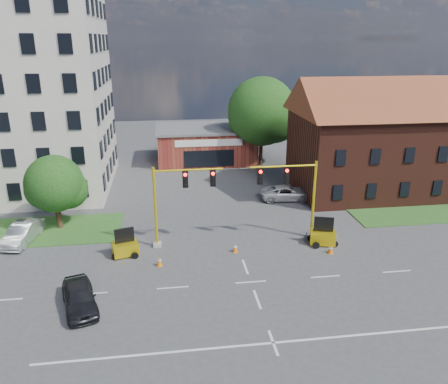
# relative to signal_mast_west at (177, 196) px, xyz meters

# --- Properties ---
(ground) EXTENTS (120.00, 120.00, 0.00)m
(ground) POSITION_rel_signal_mast_west_xyz_m (4.36, -6.00, -3.92)
(ground) COLOR #444447
(ground) RESTS_ON ground
(grass_verge_ne) EXTENTS (14.00, 4.00, 0.08)m
(grass_verge_ne) POSITION_rel_signal_mast_west_xyz_m (22.36, 3.00, -3.88)
(grass_verge_ne) COLOR #2C5620
(grass_verge_ne) RESTS_ON ground
(lane_markings) EXTENTS (60.00, 36.00, 0.01)m
(lane_markings) POSITION_rel_signal_mast_west_xyz_m (4.36, -9.00, -3.91)
(lane_markings) COLOR silver
(lane_markings) RESTS_ON ground
(office_block) EXTENTS (18.40, 15.40, 20.60)m
(office_block) POSITION_rel_signal_mast_west_xyz_m (-15.64, 15.91, 6.39)
(office_block) COLOR silver
(office_block) RESTS_ON ground
(brick_shop) EXTENTS (12.40, 8.40, 4.30)m
(brick_shop) POSITION_rel_signal_mast_west_xyz_m (4.36, 23.99, -1.76)
(brick_shop) COLOR maroon
(brick_shop) RESTS_ON ground
(townhouse_row) EXTENTS (21.00, 11.00, 11.50)m
(townhouse_row) POSITION_rel_signal_mast_west_xyz_m (22.36, 10.00, 2.01)
(townhouse_row) COLOR #4E2217
(townhouse_row) RESTS_ON ground
(tree_large) EXTENTS (8.60, 8.19, 10.68)m
(tree_large) POSITION_rel_signal_mast_west_xyz_m (11.27, 21.08, 2.39)
(tree_large) COLOR #392514
(tree_large) RESTS_ON ground
(tree_nw_front) EXTENTS (4.84, 4.61, 6.16)m
(tree_nw_front) POSITION_rel_signal_mast_west_xyz_m (-9.41, 4.58, -0.23)
(tree_nw_front) COLOR #392514
(tree_nw_front) RESTS_ON ground
(signal_mast_west) EXTENTS (5.30, 0.60, 6.20)m
(signal_mast_west) POSITION_rel_signal_mast_west_xyz_m (0.00, 0.00, 0.00)
(signal_mast_west) COLOR gray
(signal_mast_west) RESTS_ON ground
(signal_mast_east) EXTENTS (5.30, 0.60, 6.20)m
(signal_mast_east) POSITION_rel_signal_mast_west_xyz_m (8.71, 0.00, 0.00)
(signal_mast_east) COLOR gray
(signal_mast_east) RESTS_ON ground
(trailer_west) EXTENTS (2.04, 1.63, 2.03)m
(trailer_west) POSITION_rel_signal_mast_west_xyz_m (-3.89, -1.16, -3.29)
(trailer_west) COLOR yellow
(trailer_west) RESTS_ON ground
(trailer_east) EXTENTS (2.13, 1.71, 2.11)m
(trailer_east) POSITION_rel_signal_mast_west_xyz_m (10.81, -1.32, -3.26)
(trailer_east) COLOR yellow
(trailer_east) RESTS_ON ground
(cone_a) EXTENTS (0.40, 0.40, 0.70)m
(cone_a) POSITION_rel_signal_mast_west_xyz_m (-1.47, -3.05, -3.58)
(cone_a) COLOR orange
(cone_a) RESTS_ON ground
(cone_b) EXTENTS (0.40, 0.40, 0.70)m
(cone_b) POSITION_rel_signal_mast_west_xyz_m (4.03, -1.73, -3.58)
(cone_b) COLOR orange
(cone_b) RESTS_ON ground
(cone_c) EXTENTS (0.40, 0.40, 0.70)m
(cone_c) POSITION_rel_signal_mast_west_xyz_m (10.88, -2.85, -3.58)
(cone_c) COLOR orange
(cone_c) RESTS_ON ground
(cone_d) EXTENTS (0.40, 0.40, 0.70)m
(cone_d) POSITION_rel_signal_mast_west_xyz_m (10.73, -1.39, -3.58)
(cone_d) COLOR orange
(cone_d) RESTS_ON ground
(pickup_white) EXTENTS (5.05, 2.53, 1.37)m
(pickup_white) POSITION_rel_signal_mast_west_xyz_m (10.68, 8.52, -3.23)
(pickup_white) COLOR silver
(pickup_white) RESTS_ON ground
(sedan_dark) EXTENTS (2.90, 4.68, 1.49)m
(sedan_dark) POSITION_rel_signal_mast_west_xyz_m (-6.01, -7.47, -3.18)
(sedan_dark) COLOR black
(sedan_dark) RESTS_ON ground
(sedan_silver_front) EXTENTS (2.36, 4.74, 1.49)m
(sedan_silver_front) POSITION_rel_signal_mast_west_xyz_m (-11.85, 2.16, -3.17)
(sedan_silver_front) COLOR #9C9FA3
(sedan_silver_front) RESTS_ON ground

